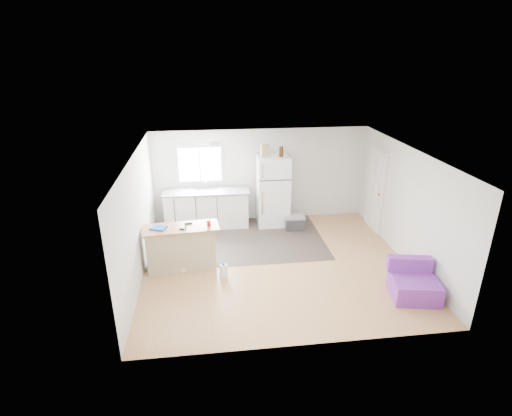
# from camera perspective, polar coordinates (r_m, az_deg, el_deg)

# --- Properties ---
(room) EXTENTS (5.51, 5.01, 2.41)m
(room) POSITION_cam_1_polar(r_m,az_deg,el_deg) (8.04, 3.14, -0.57)
(room) COLOR #AB7D47
(room) RESTS_ON ground
(vinyl_zone) EXTENTS (4.05, 2.50, 0.00)m
(vinyl_zone) POSITION_cam_1_polar(r_m,az_deg,el_deg) (9.58, -2.62, -4.54)
(vinyl_zone) COLOR #38302A
(vinyl_zone) RESTS_ON floor
(window) EXTENTS (1.18, 0.06, 0.98)m
(window) POSITION_cam_1_polar(r_m,az_deg,el_deg) (10.16, -8.03, 6.20)
(window) COLOR white
(window) RESTS_ON back_wall
(interior_door) EXTENTS (0.11, 0.92, 2.10)m
(interior_door) POSITION_cam_1_polar(r_m,az_deg,el_deg) (10.28, 16.69, 2.54)
(interior_door) COLOR white
(interior_door) RESTS_ON right_wall
(ceiling_fixture) EXTENTS (0.30, 0.30, 0.07)m
(ceiling_fixture) POSITION_cam_1_polar(r_m,az_deg,el_deg) (8.71, -6.01, 9.16)
(ceiling_fixture) COLOR white
(ceiling_fixture) RESTS_ON ceiling
(kitchen_cabinets) EXTENTS (2.15, 0.71, 1.24)m
(kitchen_cabinets) POSITION_cam_1_polar(r_m,az_deg,el_deg) (10.20, -7.05, -0.01)
(kitchen_cabinets) COLOR white
(kitchen_cabinets) RESTS_ON floor
(peninsula) EXTENTS (1.55, 0.70, 0.93)m
(peninsula) POSITION_cam_1_polar(r_m,az_deg,el_deg) (8.35, -10.62, -5.55)
(peninsula) COLOR #C1B28B
(peninsula) RESTS_ON floor
(refrigerator) EXTENTS (0.80, 0.76, 1.80)m
(refrigerator) POSITION_cam_1_polar(r_m,az_deg,el_deg) (10.12, 2.40, 2.48)
(refrigerator) COLOR white
(refrigerator) RESTS_ON floor
(cooler) EXTENTS (0.49, 0.34, 0.37)m
(cooler) POSITION_cam_1_polar(r_m,az_deg,el_deg) (10.09, 5.52, -2.05)
(cooler) COLOR #2E2E30
(cooler) RESTS_ON floor
(purple_seat) EXTENTS (0.94, 0.91, 0.67)m
(purple_seat) POSITION_cam_1_polar(r_m,az_deg,el_deg) (8.00, 21.58, -10.04)
(purple_seat) COLOR purple
(purple_seat) RESTS_ON floor
(cleaner_jug) EXTENTS (0.17, 0.14, 0.33)m
(cleaner_jug) POSITION_cam_1_polar(r_m,az_deg,el_deg) (8.07, -4.63, -8.92)
(cleaner_jug) COLOR white
(cleaner_jug) RESTS_ON floor
(mop) EXTENTS (0.20, 0.32, 1.13)m
(mop) POSITION_cam_1_polar(r_m,az_deg,el_deg) (8.31, -10.11, -7.53)
(mop) COLOR green
(mop) RESTS_ON floor
(red_cup) EXTENTS (0.10, 0.10, 0.12)m
(red_cup) POSITION_cam_1_polar(r_m,az_deg,el_deg) (8.11, -6.76, -2.12)
(red_cup) COLOR red
(red_cup) RESTS_ON peninsula
(blue_tray) EXTENTS (0.36, 0.32, 0.04)m
(blue_tray) POSITION_cam_1_polar(r_m,az_deg,el_deg) (8.17, -13.79, -2.77)
(blue_tray) COLOR blue
(blue_tray) RESTS_ON peninsula
(tool_a) EXTENTS (0.15, 0.07, 0.03)m
(tool_a) POSITION_cam_1_polar(r_m,az_deg,el_deg) (8.26, -9.59, -2.15)
(tool_a) COLOR black
(tool_a) RESTS_ON peninsula
(tool_b) EXTENTS (0.10, 0.04, 0.03)m
(tool_b) POSITION_cam_1_polar(r_m,az_deg,el_deg) (8.03, -10.54, -2.97)
(tool_b) COLOR black
(tool_b) RESTS_ON peninsula
(cardboard_box) EXTENTS (0.22, 0.15, 0.30)m
(cardboard_box) POSITION_cam_1_polar(r_m,az_deg,el_deg) (9.75, 1.28, 8.17)
(cardboard_box) COLOR tan
(cardboard_box) RESTS_ON refrigerator
(bottle_left) EXTENTS (0.08, 0.08, 0.25)m
(bottle_left) POSITION_cam_1_polar(r_m,az_deg,el_deg) (9.77, 3.53, 8.00)
(bottle_left) COLOR #391F0A
(bottle_left) RESTS_ON refrigerator
(bottle_right) EXTENTS (0.08, 0.08, 0.25)m
(bottle_right) POSITION_cam_1_polar(r_m,az_deg,el_deg) (9.81, 3.72, 8.07)
(bottle_right) COLOR #391F0A
(bottle_right) RESTS_ON refrigerator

